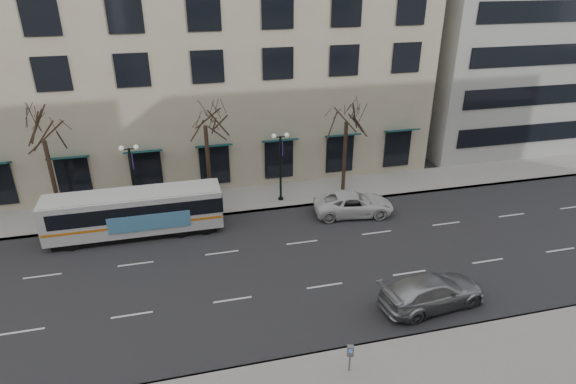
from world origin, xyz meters
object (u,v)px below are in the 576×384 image
object	(u,v)px
lamp_post_left	(133,178)
silver_car	(433,291)
tree_far_left	(41,126)
pay_station	(350,353)
tree_far_mid	(204,112)
city_bus	(136,212)
lamp_post_right	(281,164)
tree_far_right	(347,109)
white_pickup	(354,204)

from	to	relation	value
lamp_post_left	silver_car	size ratio (longest dim) A/B	0.94
tree_far_left	pay_station	xyz separation A→B (m)	(14.14, -17.17, -5.59)
tree_far_mid	city_bus	distance (m)	7.83
lamp_post_left	pay_station	world-z (taller)	lamp_post_left
tree_far_mid	silver_car	world-z (taller)	tree_far_mid
silver_car	lamp_post_right	bearing A→B (deg)	12.48
lamp_post_right	city_bus	distance (m)	10.30
lamp_post_right	tree_far_right	bearing A→B (deg)	6.85
lamp_post_left	white_pickup	world-z (taller)	lamp_post_left
tree_far_left	silver_car	distance (m)	24.88
tree_far_mid	lamp_post_right	bearing A→B (deg)	-6.83
lamp_post_left	silver_car	xyz separation A→B (m)	(14.78, -13.28, -2.14)
pay_station	white_pickup	bearing A→B (deg)	87.04
tree_far_mid	tree_far_right	size ratio (longest dim) A/B	1.06
lamp_post_right	silver_car	world-z (taller)	lamp_post_right
tree_far_left	white_pickup	distance (m)	20.66
tree_far_mid	pay_station	bearing A→B (deg)	-76.45
tree_far_right	pay_station	size ratio (longest dim) A/B	6.06
lamp_post_right	lamp_post_left	bearing A→B (deg)	180.00
pay_station	city_bus	bearing A→B (deg)	141.06
tree_far_right	lamp_post_right	xyz separation A→B (m)	(-4.99, -0.60, -3.48)
lamp_post_left	lamp_post_right	world-z (taller)	same
tree_far_mid	lamp_post_left	xyz separation A→B (m)	(-4.99, -0.60, -3.96)
tree_far_mid	white_pickup	bearing A→B (deg)	-21.23
white_pickup	pay_station	size ratio (longest dim) A/B	4.10
tree_far_right	tree_far_left	bearing A→B (deg)	180.00
tree_far_mid	city_bus	size ratio (longest dim) A/B	0.79
tree_far_mid	tree_far_right	bearing A→B (deg)	-0.00
tree_far_mid	white_pickup	distance (m)	11.85
lamp_post_left	lamp_post_right	distance (m)	10.00
tree_far_left	tree_far_right	distance (m)	20.00
city_bus	pay_station	xyz separation A→B (m)	(9.05, -14.17, -0.49)
city_bus	lamp_post_right	bearing A→B (deg)	13.57
tree_far_right	white_pickup	world-z (taller)	tree_far_right
lamp_post_right	white_pickup	bearing A→B (deg)	-34.68
tree_far_right	tree_far_mid	bearing A→B (deg)	180.00
pay_station	lamp_post_right	bearing A→B (deg)	105.49
tree_far_mid	silver_car	xyz separation A→B (m)	(9.79, -13.88, -6.10)
tree_far_right	city_bus	size ratio (longest dim) A/B	0.74
tree_far_mid	lamp_post_left	distance (m)	6.40
tree_far_left	tree_far_mid	xyz separation A→B (m)	(10.00, 0.00, 0.21)
tree_far_left	tree_far_right	bearing A→B (deg)	0.00
tree_far_right	lamp_post_right	size ratio (longest dim) A/B	1.55
lamp_post_left	city_bus	world-z (taller)	lamp_post_left
lamp_post_left	city_bus	distance (m)	2.75
tree_far_right	white_pickup	xyz separation A→B (m)	(-0.56, -3.67, -5.66)
tree_far_left	white_pickup	xyz separation A→B (m)	(19.44, -3.67, -5.94)
lamp_post_right	pay_station	world-z (taller)	lamp_post_right
city_bus	tree_far_mid	bearing A→B (deg)	31.39
tree_far_right	silver_car	distance (m)	14.97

